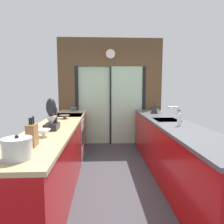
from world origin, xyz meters
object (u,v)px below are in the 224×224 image
stand_mixer (52,117)px  kettle (154,109)px  oven_range (69,137)px  knife_block (32,135)px  stock_pot (17,148)px  mixing_bowl_mid (64,117)px  mixing_bowl_far (73,109)px  mixing_bowl_near (43,133)px  soap_bottle_far (179,119)px

stand_mixer → kettle: bearing=41.7°
oven_range → knife_block: (0.02, -2.23, 0.57)m
knife_block → stock_pot: bearing=-90.0°
stand_mixer → stock_pot: (-0.00, -1.14, -0.08)m
mixing_bowl_mid → knife_block: size_ratio=0.66×
mixing_bowl_far → stand_mixer: stand_mixer is taller
mixing_bowl_mid → stand_mixer: size_ratio=0.46×
mixing_bowl_far → kettle: (1.78, -0.52, 0.05)m
mixing_bowl_mid → mixing_bowl_far: 1.18m
knife_block → stock_pot: size_ratio=1.25×
mixing_bowl_near → mixing_bowl_far: 2.52m
mixing_bowl_near → mixing_bowl_mid: bearing=90.0°
stand_mixer → kettle: stand_mixer is taller
mixing_bowl_near → mixing_bowl_far: size_ratio=0.88×
mixing_bowl_far → knife_block: size_ratio=0.65×
oven_range → knife_block: bearing=-89.5°
stock_pot → kettle: kettle is taller
kettle → mixing_bowl_far: bearing=163.7°
oven_range → mixing_bowl_mid: mixing_bowl_mid is taller
mixing_bowl_mid → soap_bottle_far: soap_bottle_far is taller
mixing_bowl_near → mixing_bowl_far: bearing=90.0°
stock_pot → mixing_bowl_far: bearing=90.0°
stand_mixer → stock_pot: 1.14m
oven_range → soap_bottle_far: (1.80, -1.29, 0.56)m
oven_range → mixing_bowl_mid: (0.02, -0.51, 0.50)m
mixing_bowl_near → stock_pot: stock_pot is taller
mixing_bowl_mid → mixing_bowl_far: bearing=90.0°
oven_range → soap_bottle_far: bearing=-35.7°
oven_range → kettle: size_ratio=3.73×
stock_pot → oven_range: bearing=90.4°
soap_bottle_far → kettle: bearing=89.9°
mixing_bowl_far → stock_pot: size_ratio=0.82×
oven_range → stand_mixer: 1.58m
oven_range → mixing_bowl_far: bearing=88.4°
mixing_bowl_mid → soap_bottle_far: (1.78, -0.78, 0.06)m
mixing_bowl_near → knife_block: bearing=-90.0°
oven_range → mixing_bowl_near: bearing=-89.4°
mixing_bowl_near → soap_bottle_far: size_ratio=0.72×
stand_mixer → stock_pot: size_ratio=1.83×
mixing_bowl_mid → stock_pot: (0.00, -2.07, 0.05)m
soap_bottle_far → stand_mixer: bearing=-174.9°
oven_range → stock_pot: size_ratio=4.00×
stand_mixer → soap_bottle_far: size_ratio=1.83×
mixing_bowl_mid → stand_mixer: 0.94m
mixing_bowl_near → mixing_bowl_mid: 1.34m
kettle → mixing_bowl_mid: bearing=-159.8°
mixing_bowl_near → knife_block: size_ratio=0.58×
soap_bottle_far → mixing_bowl_far: bearing=132.3°
stand_mixer → soap_bottle_far: bearing=5.1°
oven_range → mixing_bowl_near: mixing_bowl_near is taller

